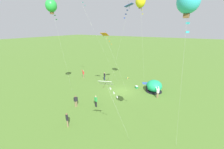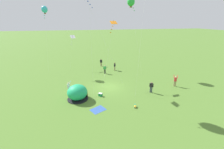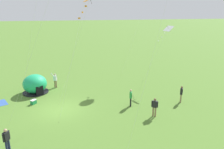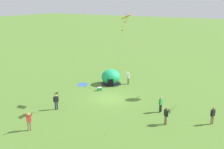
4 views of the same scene
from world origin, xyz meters
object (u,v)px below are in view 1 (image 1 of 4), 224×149
object	(u,v)px
cooler_box	(137,87)
kite_orange	(106,36)
person_strolling	(96,101)
kite_yellow	(141,1)
toddler_crawling	(127,78)
person_arms_raised	(83,74)
kite_green	(51,6)
person_far_back	(104,76)
person_with_toddler	(76,101)
popup_tent	(154,86)
kite_teal	(81,1)
kite_white	(107,85)
kite_blue	(128,8)
person_flying_kite	(158,92)
person_near_tent	(67,119)
kite_cyan	(188,1)

from	to	relation	value
cooler_box	kite_orange	bearing A→B (deg)	59.70
person_strolling	kite_yellow	distance (m)	15.54
toddler_crawling	person_arms_raised	size ratio (longest dim) A/B	0.29
toddler_crawling	kite_green	distance (m)	20.20
person_far_back	toddler_crawling	bearing A→B (deg)	-139.18
person_with_toddler	kite_green	xyz separation A→B (m)	(3.07, -0.10, 12.51)
popup_tent	person_with_toddler	size ratio (longest dim) A/B	1.63
person_far_back	kite_yellow	bearing A→B (deg)	160.65
person_with_toddler	kite_teal	size ratio (longest dim) A/B	0.11
kite_teal	kite_white	distance (m)	17.71
cooler_box	person_arms_raised	size ratio (longest dim) A/B	0.34
kite_yellow	kite_white	distance (m)	15.55
person_strolling	kite_green	size ratio (longest dim) A/B	0.12
kite_teal	kite_orange	bearing A→B (deg)	173.65
person_strolling	kite_blue	size ratio (longest dim) A/B	0.12
person_far_back	person_flying_kite	size ratio (longest dim) A/B	0.91
person_near_tent	cooler_box	bearing A→B (deg)	-99.78
cooler_box	kite_blue	distance (m)	14.33
kite_cyan	kite_yellow	size ratio (longest dim) A/B	0.83
popup_tent	person_with_toddler	world-z (taller)	popup_tent
toddler_crawling	person_with_toddler	world-z (taller)	person_with_toddler
person_with_toddler	kite_blue	distance (m)	14.09
person_near_tent	kite_cyan	xyz separation A→B (m)	(-10.85, 0.48, 11.23)
toddler_crawling	kite_white	size ratio (longest dim) A/B	0.08
kite_blue	kite_white	bearing A→B (deg)	106.67
kite_blue	kite_teal	bearing A→B (deg)	-8.90
person_strolling	person_with_toddler	bearing A→B (deg)	30.82
toddler_crawling	kite_blue	world-z (taller)	kite_blue
person_flying_kite	person_strolling	bearing A→B (deg)	47.42
toddler_crawling	kite_orange	bearing A→B (deg)	93.46
kite_white	cooler_box	bearing A→B (deg)	-77.27
kite_cyan	cooler_box	bearing A→B (deg)	-61.08
toddler_crawling	kite_teal	xyz separation A→B (m)	(4.35, 8.82, 14.66)
person_far_back	kite_orange	size ratio (longest dim) A/B	0.17
kite_blue	kite_white	distance (m)	11.56
person_flying_kite	kite_green	world-z (taller)	kite_green
person_strolling	kite_white	world-z (taller)	kite_white
person_arms_raised	kite_cyan	size ratio (longest dim) A/B	0.15
cooler_box	kite_white	bearing A→B (deg)	102.73
popup_tent	kite_white	bearing A→B (deg)	91.23
person_with_toddler	kite_teal	world-z (taller)	kite_teal
person_far_back	kite_green	xyz separation A→B (m)	(0.36, 11.32, 12.51)
popup_tent	kite_teal	size ratio (longest dim) A/B	0.18
person_far_back	person_strolling	size ratio (longest dim) A/B	1.00
person_with_toddler	kite_blue	bearing A→B (deg)	-141.07
person_strolling	person_near_tent	world-z (taller)	same
person_flying_kite	kite_orange	size ratio (longest dim) A/B	0.18
person_with_toddler	kite_yellow	xyz separation A→B (m)	(-5.63, -8.50, 13.49)
person_with_toddler	toddler_crawling	bearing A→B (deg)	-94.26
toddler_crawling	person_flying_kite	distance (m)	10.07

